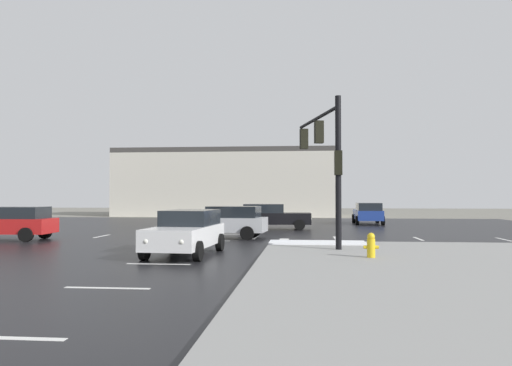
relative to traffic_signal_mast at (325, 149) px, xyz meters
The scene contains 12 objects.
ground_plane 8.17m from the traffic_signal_mast, 138.29° to the left, with size 120.00×120.00×0.00m, color slate.
road_asphalt 8.17m from the traffic_signal_mast, 138.29° to the left, with size 44.00×44.00×0.02m, color black.
snow_strip_curbside 3.91m from the traffic_signal_mast, 113.48° to the left, with size 4.00×1.60×0.06m, color white.
lane_markings 6.64m from the traffic_signal_mast, 140.73° to the left, with size 36.15×36.15×0.01m.
traffic_signal_mast is the anchor object (origin of this frame).
fire_hydrant 5.39m from the traffic_signal_mast, 71.97° to the right, with size 0.48×0.26×0.79m.
strip_building_background 33.54m from the traffic_signal_mast, 105.71° to the left, with size 22.61×8.00×6.97m.
sedan_white 6.55m from the traffic_signal_mast, 151.27° to the right, with size 2.25×4.62×1.58m.
sedan_silver 7.17m from the traffic_signal_mast, 138.52° to the left, with size 4.65×2.33×1.58m.
sedan_red 15.31m from the traffic_signal_mast, behind, with size 4.60×2.17×1.58m.
sedan_blue 18.00m from the traffic_signal_mast, 77.52° to the left, with size 2.07×4.56×1.58m.
sedan_black 11.81m from the traffic_signal_mast, 104.70° to the left, with size 4.60×2.17×1.58m.
Camera 1 is at (4.47, -25.03, 2.12)m, focal length 35.06 mm.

